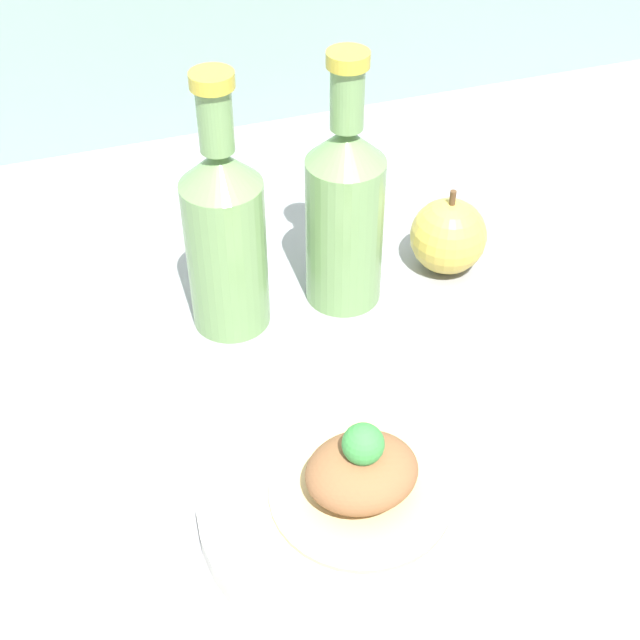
# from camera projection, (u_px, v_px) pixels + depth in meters

# --- Properties ---
(ground_plane) EXTENTS (1.80, 1.10, 0.04)m
(ground_plane) POSITION_uv_depth(u_px,v_px,m) (317.00, 461.00, 0.73)
(ground_plane) COLOR gray
(plate) EXTENTS (0.24, 0.24, 0.02)m
(plate) POSITION_uv_depth(u_px,v_px,m) (360.00, 500.00, 0.66)
(plate) COLOR silver
(plate) RESTS_ON ground_plane
(plated_food) EXTENTS (0.14, 0.14, 0.07)m
(plated_food) POSITION_uv_depth(u_px,v_px,m) (362.00, 474.00, 0.64)
(plated_food) COLOR #D6BC7F
(plated_food) RESTS_ON plate
(cider_bottle_left) EXTENTS (0.07, 0.07, 0.25)m
(cider_bottle_left) POSITION_uv_depth(u_px,v_px,m) (225.00, 233.00, 0.77)
(cider_bottle_left) COLOR #729E5B
(cider_bottle_left) RESTS_ON ground_plane
(cider_bottle_right) EXTENTS (0.07, 0.07, 0.25)m
(cider_bottle_right) POSITION_uv_depth(u_px,v_px,m) (345.00, 210.00, 0.79)
(cider_bottle_right) COLOR #729E5B
(cider_bottle_right) RESTS_ON ground_plane
(apple) EXTENTS (0.07, 0.07, 0.09)m
(apple) POSITION_uv_depth(u_px,v_px,m) (448.00, 236.00, 0.87)
(apple) COLOR gold
(apple) RESTS_ON ground_plane
(napkin) EXTENTS (0.18, 0.13, 0.01)m
(napkin) POSITION_uv_depth(u_px,v_px,m) (51.00, 593.00, 0.61)
(napkin) COLOR #B7BCC6
(napkin) RESTS_ON ground_plane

